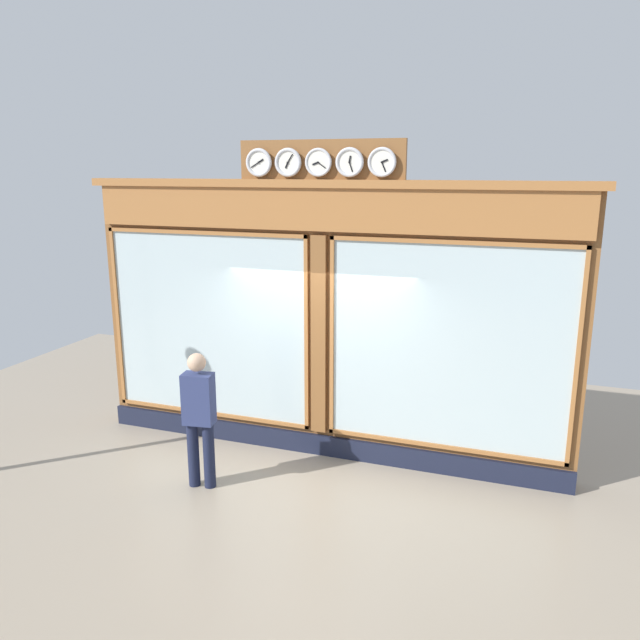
% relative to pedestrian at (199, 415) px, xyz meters
% --- Properties ---
extents(ground_plane, '(14.00, 14.00, 0.00)m').
position_rel_pedestrian_xyz_m(ground_plane, '(-1.07, 1.49, -0.93)').
color(ground_plane, gray).
extents(shop_facade, '(6.60, 0.42, 4.12)m').
position_rel_pedestrian_xyz_m(shop_facade, '(-1.06, -1.44, 0.91)').
color(shop_facade, brown).
rests_on(shop_facade, ground_plane).
extents(pedestrian, '(0.39, 0.27, 1.69)m').
position_rel_pedestrian_xyz_m(pedestrian, '(0.00, 0.00, 0.00)').
color(pedestrian, '#191E38').
rests_on(pedestrian, ground_plane).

